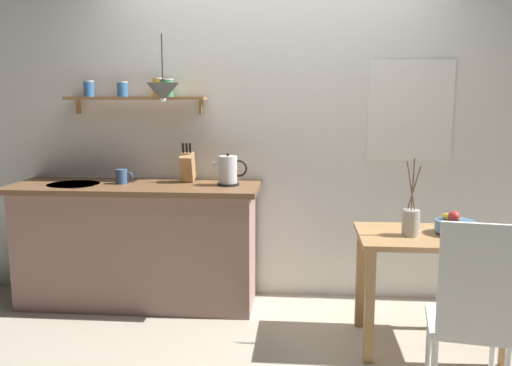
% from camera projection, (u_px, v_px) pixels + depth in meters
% --- Properties ---
extents(ground_plane, '(14.00, 14.00, 0.00)m').
position_uv_depth(ground_plane, '(267.00, 324.00, 3.75)').
color(ground_plane, '#BCB29E').
extents(back_wall, '(6.80, 0.11, 2.70)m').
position_uv_depth(back_wall, '(300.00, 124.00, 4.15)').
color(back_wall, white).
rests_on(back_wall, ground_plane).
extents(kitchen_counter, '(1.83, 0.63, 0.92)m').
position_uv_depth(kitchen_counter, '(137.00, 244.00, 4.07)').
color(kitchen_counter, gray).
rests_on(kitchen_counter, ground_plane).
extents(wall_shelf, '(1.06, 0.20, 0.27)m').
position_uv_depth(wall_shelf, '(138.00, 94.00, 4.07)').
color(wall_shelf, '#9E6B3D').
extents(dining_table, '(0.88, 0.61, 0.72)m').
position_uv_depth(dining_table, '(430.00, 256.00, 3.35)').
color(dining_table, tan).
rests_on(dining_table, ground_plane).
extents(dining_chair_near, '(0.45, 0.48, 1.00)m').
position_uv_depth(dining_chair_near, '(471.00, 312.00, 2.61)').
color(dining_chair_near, white).
rests_on(dining_chair_near, ground_plane).
extents(fruit_bowl, '(0.24, 0.24, 0.15)m').
position_uv_depth(fruit_bowl, '(455.00, 225.00, 3.33)').
color(fruit_bowl, '#51759E').
rests_on(fruit_bowl, dining_table).
extents(twig_vase, '(0.11, 0.11, 0.47)m').
position_uv_depth(twig_vase, '(411.00, 222.00, 3.28)').
color(twig_vase, '#B7B2A8').
rests_on(twig_vase, dining_table).
extents(electric_kettle, '(0.25, 0.16, 0.24)m').
position_uv_depth(electric_kettle, '(228.00, 171.00, 3.92)').
color(electric_kettle, black).
rests_on(electric_kettle, kitchen_counter).
extents(knife_block, '(0.09, 0.17, 0.30)m').
position_uv_depth(knife_block, '(187.00, 167.00, 4.06)').
color(knife_block, tan).
rests_on(knife_block, kitchen_counter).
extents(coffee_mug_by_sink, '(0.13, 0.09, 0.11)m').
position_uv_depth(coffee_mug_by_sink, '(122.00, 177.00, 4.00)').
color(coffee_mug_by_sink, '#3D5B89').
rests_on(coffee_mug_by_sink, kitchen_counter).
extents(pendant_lamp, '(0.23, 0.23, 0.47)m').
position_uv_depth(pendant_lamp, '(163.00, 92.00, 3.76)').
color(pendant_lamp, black).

